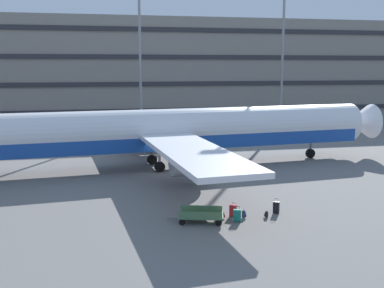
# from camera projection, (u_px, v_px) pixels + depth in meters

# --- Properties ---
(ground_plane) EXTENTS (600.00, 600.00, 0.00)m
(ground_plane) POSITION_uv_depth(u_px,v_px,m) (160.00, 172.00, 39.27)
(ground_plane) COLOR slate
(terminal_structure) EXTENTS (154.65, 19.56, 16.57)m
(terminal_structure) POSITION_uv_depth(u_px,v_px,m) (126.00, 70.00, 79.76)
(terminal_structure) COLOR gray
(terminal_structure) RESTS_ON ground_plane
(airliner) EXTENTS (43.25, 35.16, 10.74)m
(airliner) POSITION_uv_depth(u_px,v_px,m) (167.00, 132.00, 40.63)
(airliner) COLOR silver
(airliner) RESTS_ON ground_plane
(light_mast_center_left) EXTENTS (1.80, 0.50, 23.83)m
(light_mast_center_left) POSITION_uv_depth(u_px,v_px,m) (140.00, 32.00, 62.98)
(light_mast_center_left) COLOR gray
(light_mast_center_left) RESTS_ON ground_plane
(light_mast_center_right) EXTENTS (1.80, 0.50, 26.58)m
(light_mast_center_right) POSITION_uv_depth(u_px,v_px,m) (284.00, 24.00, 66.93)
(light_mast_center_right) COLOR gray
(light_mast_center_right) RESTS_ON ground_plane
(suitcase_red) EXTENTS (0.46, 0.45, 0.84)m
(suitcase_red) POSITION_uv_depth(u_px,v_px,m) (233.00, 210.00, 27.63)
(suitcase_red) COLOR #B21E23
(suitcase_red) RESTS_ON ground_plane
(suitcase_purple) EXTENTS (0.45, 0.42, 0.97)m
(suitcase_purple) POSITION_uv_depth(u_px,v_px,m) (276.00, 207.00, 28.22)
(suitcase_purple) COLOR black
(suitcase_purple) RESTS_ON ground_plane
(suitcase_teal) EXTENTS (0.49, 0.35, 0.92)m
(suitcase_teal) POSITION_uv_depth(u_px,v_px,m) (237.00, 215.00, 26.70)
(suitcase_teal) COLOR #147266
(suitcase_teal) RESTS_ON ground_plane
(backpack_black) EXTENTS (0.31, 0.41, 0.46)m
(backpack_black) POSITION_uv_depth(u_px,v_px,m) (266.00, 214.00, 27.46)
(backpack_black) COLOR black
(backpack_black) RESTS_ON ground_plane
(backpack_small) EXTENTS (0.29, 0.34, 0.54)m
(backpack_small) POSITION_uv_depth(u_px,v_px,m) (244.00, 214.00, 27.35)
(backpack_small) COLOR navy
(backpack_small) RESTS_ON ground_plane
(backpack_orange) EXTENTS (0.38, 0.39, 0.51)m
(backpack_orange) POSITION_uv_depth(u_px,v_px,m) (223.00, 215.00, 27.29)
(backpack_orange) COLOR maroon
(backpack_orange) RESTS_ON ground_plane
(baggage_cart) EXTENTS (3.36, 1.93, 0.82)m
(baggage_cart) POSITION_uv_depth(u_px,v_px,m) (201.00, 215.00, 26.60)
(baggage_cart) COLOR #4C724C
(baggage_cart) RESTS_ON ground_plane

